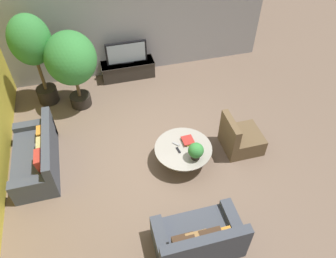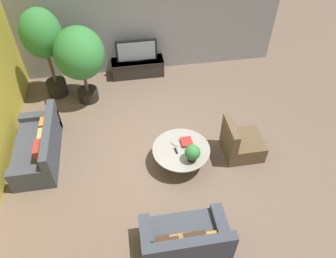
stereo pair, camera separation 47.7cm
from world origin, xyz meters
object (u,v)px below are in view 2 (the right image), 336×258
at_px(media_console, 138,67).
at_px(armchair_wicker, 241,144).
at_px(television, 136,51).
at_px(couch_near_entry, 185,241).
at_px(potted_plant_tabletop, 192,153).
at_px(potted_palm_corner, 80,55).
at_px(couch_by_wall, 39,148).
at_px(coffee_table, 181,153).
at_px(potted_palm_tall, 43,39).

relative_size(media_console, armchair_wicker, 1.68).
xyz_separation_m(television, couch_near_entry, (0.28, -5.21, -0.47)).
bearing_deg(armchair_wicker, potted_plant_tabletop, 107.99).
relative_size(potted_palm_corner, potted_plant_tabletop, 5.33).
bearing_deg(couch_near_entry, couch_by_wall, -43.97).
xyz_separation_m(coffee_table, armchair_wicker, (1.31, 0.07, -0.03)).
relative_size(coffee_table, potted_plant_tabletop, 3.19).
height_order(couch_near_entry, potted_palm_corner, potted_palm_corner).
distance_m(coffee_table, armchair_wicker, 1.31).
relative_size(couch_by_wall, armchair_wicker, 2.07).
relative_size(television, couch_near_entry, 0.74).
distance_m(couch_by_wall, armchair_wicker, 4.28).
distance_m(couch_near_entry, potted_plant_tabletop, 1.69).
height_order(coffee_table, potted_plant_tabletop, potted_plant_tabletop).
relative_size(potted_palm_tall, potted_palm_corner, 1.17).
distance_m(armchair_wicker, potted_palm_tall, 5.06).
bearing_deg(television, couch_near_entry, -86.92).
relative_size(armchair_wicker, potted_palm_tall, 0.37).
xyz_separation_m(television, potted_palm_tall, (-2.15, -0.51, 0.84)).
height_order(potted_palm_tall, potted_plant_tabletop, potted_palm_tall).
bearing_deg(armchair_wicker, potted_palm_corner, 53.84).
bearing_deg(coffee_table, television, 99.95).
distance_m(coffee_table, potted_palm_corner, 3.28).
bearing_deg(potted_plant_tabletop, armchair_wicker, 17.99).
bearing_deg(armchair_wicker, couch_by_wall, 82.34).
xyz_separation_m(media_console, armchair_wicker, (1.89, -3.25, 0.03)).
height_order(media_console, television, television).
relative_size(armchair_wicker, potted_plant_tabletop, 2.31).
bearing_deg(coffee_table, armchair_wicker, 2.97).
distance_m(potted_palm_tall, potted_plant_tabletop, 4.36).
bearing_deg(potted_palm_corner, couch_by_wall, -118.57).
height_order(coffee_table, armchair_wicker, armchair_wicker).
bearing_deg(potted_plant_tabletop, coffee_table, 116.97).
distance_m(television, potted_plant_tabletop, 3.70).
xyz_separation_m(coffee_table, couch_near_entry, (-0.30, -1.90, -0.01)).
relative_size(coffee_table, potted_palm_corner, 0.60).
bearing_deg(couch_by_wall, television, 138.75).
xyz_separation_m(coffee_table, potted_plant_tabletop, (0.16, -0.31, 0.32)).
bearing_deg(television, potted_plant_tabletop, -78.49).
distance_m(couch_by_wall, potted_palm_tall, 2.54).
bearing_deg(media_console, coffee_table, -80.06).
bearing_deg(coffee_table, potted_palm_tall, 134.22).
bearing_deg(television, potted_palm_tall, -166.70).
bearing_deg(television, media_console, 90.00).
xyz_separation_m(couch_by_wall, couch_near_entry, (2.63, -2.54, 0.01)).
height_order(potted_palm_corner, potted_plant_tabletop, potted_palm_corner).
bearing_deg(potted_plant_tabletop, television, 101.51).
height_order(couch_near_entry, potted_plant_tabletop, couch_near_entry).
distance_m(media_console, armchair_wicker, 3.76).
bearing_deg(armchair_wicker, coffee_table, 92.97).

